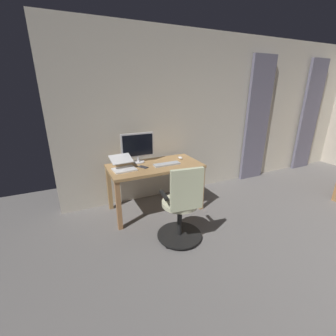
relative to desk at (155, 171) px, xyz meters
The scene contains 10 objects.
back_room_partition 1.93m from the desk, 164.19° to the right, with size 6.18×0.10×2.66m, color beige.
curtain_left_panel 3.93m from the desk, behind, with size 0.52×0.06×2.37m, color slate.
curtain_right_panel 2.41m from the desk, behind, with size 0.55×0.06×2.37m, color slate.
desk is the anchor object (origin of this frame).
office_chair 0.89m from the desk, 89.20° to the left, with size 0.56×0.56×1.00m.
computer_monitor 0.45m from the desk, 50.87° to the right, with size 0.50×0.18×0.45m.
computer_keyboard 0.21m from the desk, 153.07° to the left, with size 0.39×0.12×0.02m, color #B7BCC1.
laptop 0.49m from the desk, ahead, with size 0.33×0.37×0.17m.
computer_mouse 0.50m from the desk, 167.67° to the right, with size 0.06×0.10×0.04m, color white.
cell_phone_face_up 0.22m from the desk, 10.19° to the left, with size 0.07×0.14×0.01m, color #333338.
Camera 1 is at (2.89, 0.11, 1.81)m, focal length 24.20 mm.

